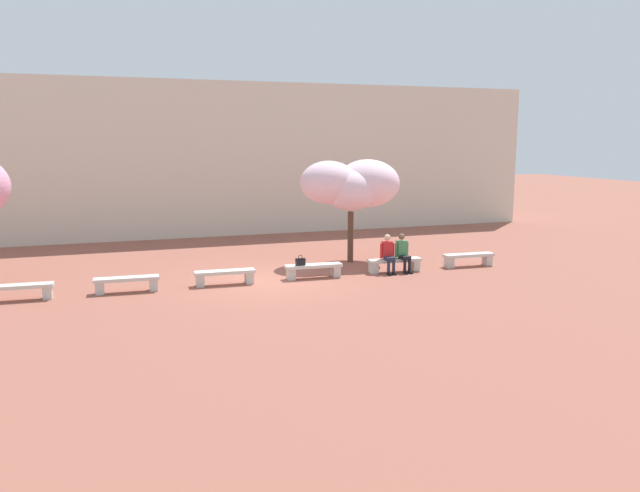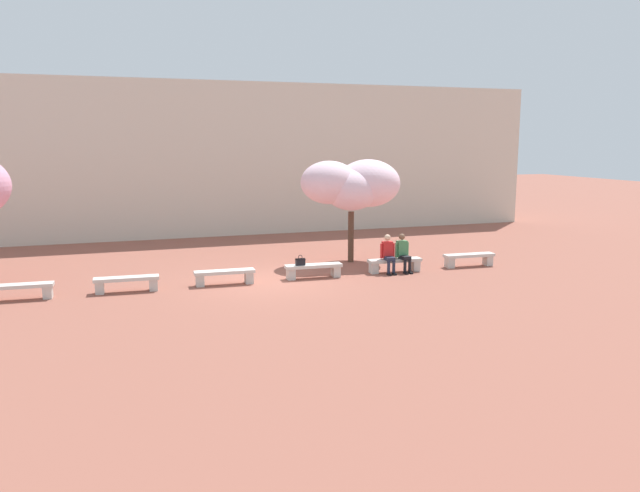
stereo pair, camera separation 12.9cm
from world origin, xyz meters
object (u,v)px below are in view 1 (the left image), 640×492
(stone_bench_west_end, at_px, (18,290))
(stone_bench_far_east, at_px, (468,258))
(stone_bench_near_east, at_px, (314,269))
(person_seated_left, at_px, (388,252))
(cherry_tree_main, at_px, (352,185))
(stone_bench_near_west, at_px, (127,282))
(person_seated_right, at_px, (403,251))
(handbag, at_px, (300,261))
(stone_bench_east_end, at_px, (395,263))
(stone_bench_center, at_px, (225,275))

(stone_bench_west_end, relative_size, stone_bench_far_east, 1.00)
(stone_bench_near_east, bearing_deg, person_seated_left, -1.17)
(cherry_tree_main, bearing_deg, stone_bench_near_east, -134.36)
(stone_bench_near_west, bearing_deg, person_seated_left, -0.36)
(stone_bench_near_east, xyz_separation_m, person_seated_right, (3.16, -0.05, 0.39))
(handbag, xyz_separation_m, cherry_tree_main, (2.71, 2.33, 2.22))
(stone_bench_near_east, relative_size, person_seated_left, 1.45)
(stone_bench_near_east, xyz_separation_m, person_seated_left, (2.61, -0.05, 0.39))
(person_seated_left, height_order, cherry_tree_main, cherry_tree_main)
(stone_bench_near_east, height_order, stone_bench_east_end, same)
(stone_bench_near_west, bearing_deg, stone_bench_far_east, 0.00)
(stone_bench_east_end, distance_m, person_seated_left, 0.48)
(stone_bench_near_west, relative_size, person_seated_left, 1.45)
(stone_bench_center, distance_m, handbag, 2.45)
(stone_bench_west_end, bearing_deg, stone_bench_near_east, 0.00)
(stone_bench_west_end, distance_m, stone_bench_far_east, 14.42)
(stone_bench_west_end, height_order, stone_bench_near_west, same)
(stone_bench_far_east, xyz_separation_m, person_seated_left, (-3.16, -0.05, 0.39))
(person_seated_left, bearing_deg, handbag, 179.43)
(stone_bench_center, height_order, handbag, handbag)
(stone_bench_west_end, distance_m, stone_bench_near_east, 8.65)
(stone_bench_near_east, relative_size, cherry_tree_main, 0.50)
(stone_bench_center, bearing_deg, handbag, -0.53)
(stone_bench_near_east, xyz_separation_m, stone_bench_far_east, (5.77, 0.00, 0.00))
(stone_bench_center, height_order, person_seated_left, person_seated_left)
(stone_bench_east_end, height_order, handbag, handbag)
(person_seated_left, xyz_separation_m, person_seated_right, (0.55, -0.00, 0.00))
(stone_bench_center, bearing_deg, stone_bench_near_east, 0.00)
(person_seated_right, xyz_separation_m, handbag, (-3.61, 0.03, -0.12))
(stone_bench_far_east, height_order, handbag, handbag)
(handbag, bearing_deg, person_seated_left, -0.57)
(stone_bench_east_end, distance_m, cherry_tree_main, 3.45)
(stone_bench_far_east, distance_m, person_seated_left, 3.18)
(stone_bench_near_east, relative_size, handbag, 5.50)
(stone_bench_west_end, relative_size, person_seated_left, 1.45)
(cherry_tree_main, bearing_deg, stone_bench_near_west, -163.96)
(stone_bench_far_east, xyz_separation_m, cherry_tree_main, (-3.51, 2.31, 2.49))
(stone_bench_west_end, distance_m, person_seated_left, 11.27)
(stone_bench_near_west, xyz_separation_m, handbag, (5.32, -0.02, 0.27))
(stone_bench_far_east, bearing_deg, cherry_tree_main, 146.72)
(stone_bench_east_end, distance_m, person_seated_right, 0.48)
(stone_bench_east_end, distance_m, stone_bench_far_east, 2.88)
(cherry_tree_main, bearing_deg, stone_bench_far_east, -33.28)
(handbag, height_order, cherry_tree_main, cherry_tree_main)
(handbag, bearing_deg, stone_bench_far_east, 0.21)
(stone_bench_near_east, distance_m, cherry_tree_main, 4.08)
(stone_bench_near_east, relative_size, stone_bench_east_end, 1.00)
(stone_bench_center, bearing_deg, person_seated_left, -0.56)
(stone_bench_near_west, height_order, stone_bench_east_end, same)
(stone_bench_far_east, bearing_deg, stone_bench_west_end, 180.00)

